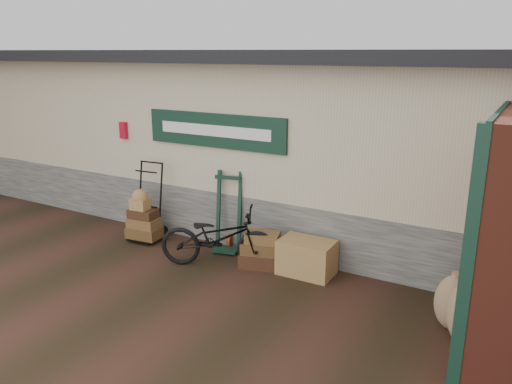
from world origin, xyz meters
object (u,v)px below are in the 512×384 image
porter_trolley (148,201)px  bicycle (218,234)px  green_barrow (228,212)px  suitcase_stack (261,249)px  wicker_hamper (307,257)px

porter_trolley → bicycle: porter_trolley is taller
green_barrow → bicycle: size_ratio=0.74×
green_barrow → bicycle: 0.69m
green_barrow → suitcase_stack: bearing=-36.1°
suitcase_stack → porter_trolley: bearing=178.4°
green_barrow → bicycle: bearing=-83.9°
green_barrow → porter_trolley: bearing=175.6°
porter_trolley → wicker_hamper: (3.00, 0.05, -0.43)m
green_barrow → suitcase_stack: size_ratio=2.09×
porter_trolley → suitcase_stack: size_ratio=2.19×
suitcase_stack → bicycle: size_ratio=0.35×
bicycle → porter_trolley: bearing=54.7°
green_barrow → wicker_hamper: 1.57m
porter_trolley → suitcase_stack: (2.29, -0.06, -0.41)m
green_barrow → suitcase_stack: green_barrow is taller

